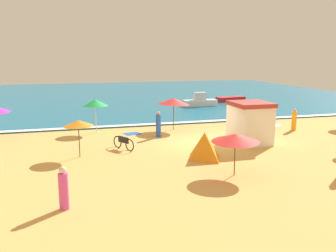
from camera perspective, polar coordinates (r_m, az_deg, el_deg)
name	(u,v)px	position (r m, az deg, el deg)	size (l,w,h in m)	color
ground_plane	(201,142)	(22.74, 5.15, -2.57)	(60.00, 60.00, 0.00)	#E0A856
ocean_water	(127,95)	(49.55, -6.47, 4.87)	(60.00, 44.00, 0.10)	#146B93
wave_breaker_foam	(172,123)	(28.55, 0.66, 0.49)	(57.00, 0.70, 0.01)	white
lifeguard_cabana	(250,123)	(22.67, 12.72, 0.52)	(2.19, 2.44, 2.57)	white
beach_umbrella_0	(235,138)	(16.42, 10.52, -1.82)	(3.02, 3.02, 1.95)	#4C3823
beach_umbrella_1	(95,103)	(25.75, -11.33, 3.60)	(2.16, 2.16, 2.33)	silver
beach_umbrella_2	(78,123)	(19.63, -13.86, 0.41)	(1.68, 1.68, 2.01)	#4C3823
beach_umbrella_7	(174,101)	(26.21, 0.88, 3.90)	(2.43, 2.41, 2.34)	#4C3823
beach_tent	(204,145)	(19.09, 5.72, -3.05)	(1.87, 2.05, 1.41)	orange
parked_bicycle	(123,143)	(21.13, -7.00, -2.60)	(0.97, 1.60, 0.76)	black
beachgoer_4	(294,120)	(27.66, 19.14, 0.87)	(0.38, 0.38, 1.58)	orange
beachgoer_5	(64,189)	(13.40, -16.04, -9.49)	(0.40, 0.40, 1.56)	#D84CA5
beachgoer_6	(158,125)	(24.01, -1.51, 0.15)	(0.46, 0.46, 1.71)	blue
beach_towel_0	(275,125)	(29.36, 16.42, 0.14)	(1.35, 1.36, 0.01)	white
beach_towel_2	(132,134)	(25.22, -5.60, -1.21)	(1.29, 1.13, 0.01)	blue
small_boat_0	(231,99)	(42.64, 9.77, 4.19)	(3.50, 1.69, 0.51)	red
small_boat_1	(200,102)	(38.13, 5.04, 3.84)	(3.53, 1.23, 1.44)	white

